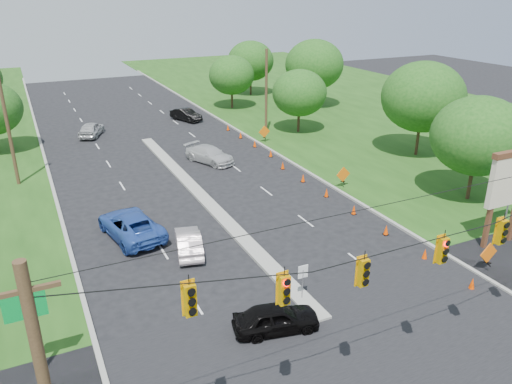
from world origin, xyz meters
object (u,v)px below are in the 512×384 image
black_sedan (276,318)px  white_sedan (189,242)px  pylon_sign (509,183)px  blue_pickup (131,225)px

black_sedan → white_sedan: size_ratio=0.98×
pylon_sign → black_sedan: bearing=-174.0°
black_sedan → blue_pickup: bearing=28.8°
pylon_sign → white_sedan: bearing=158.3°
pylon_sign → blue_pickup: pylon_sign is taller
white_sedan → black_sedan: bearing=111.0°
black_sedan → white_sedan: bearing=19.4°
black_sedan → white_sedan: (-1.27, 8.88, -0.01)m
white_sedan → blue_pickup: size_ratio=0.69×
black_sedan → blue_pickup: blue_pickup is taller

